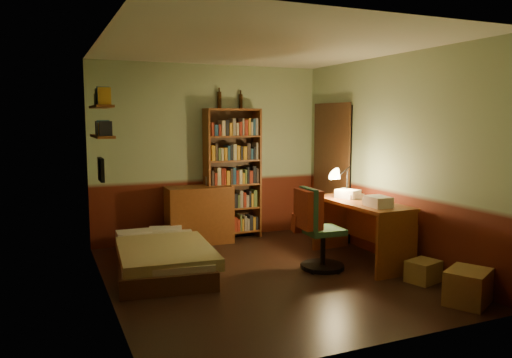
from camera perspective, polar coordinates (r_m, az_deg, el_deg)
name	(u,v)px	position (r m, az deg, el deg)	size (l,w,h in m)	color
floor	(265,276)	(5.91, 0.98, -11.02)	(3.50, 4.00, 0.02)	black
ceiling	(265,45)	(5.68, 1.04, 15.02)	(3.50, 4.00, 0.02)	silver
wall_back	(209,153)	(7.51, -5.35, 3.01)	(3.50, 0.02, 2.60)	#95AB83
wall_left	(103,170)	(5.17, -17.04, 0.95)	(0.02, 4.00, 2.60)	#95AB83
wall_right	(391,159)	(6.57, 15.14, 2.23)	(0.02, 4.00, 2.60)	#95AB83
wall_front	(373,186)	(3.91, 13.26, -0.79)	(3.50, 0.02, 2.60)	#95AB83
doorway	(333,172)	(7.63, 8.76, 0.76)	(0.06, 0.90, 2.00)	black
door_trim	(331,172)	(7.61, 8.53, 0.75)	(0.02, 0.98, 2.08)	#382112
bed	(162,247)	(6.13, -10.71, -7.67)	(1.00, 1.87, 0.56)	olive
dresser	(199,215)	(7.32, -6.54, -4.08)	(0.94, 0.47, 0.83)	brown
mini_stereo	(213,180)	(7.44, -4.96, -0.14)	(0.24, 0.18, 0.13)	#B2B2B7
bookshelf	(233,174)	(7.50, -2.69, 0.56)	(0.84, 0.26, 1.96)	brown
bottle_left	(219,100)	(7.50, -4.22, 8.98)	(0.07, 0.07, 0.25)	black
bottle_right	(241,101)	(7.62, -1.76, 8.85)	(0.06, 0.06, 0.22)	black
desk	(360,231)	(6.49, 11.84, -5.88)	(0.60, 1.45, 0.78)	brown
paper_stack	(348,194)	(6.63, 10.45, -1.68)	(0.21, 0.28, 0.11)	silver
desk_lamp	(347,175)	(6.66, 10.39, 0.43)	(0.18, 0.18, 0.59)	black
office_chair	(323,225)	(6.06, 7.70, -5.21)	(0.54, 0.48, 1.09)	#2F5938
red_jacket	(312,163)	(5.66, 6.37, 1.87)	(0.21, 0.39, 0.46)	#A73721
wall_shelf_lower	(102,136)	(6.26, -17.18, 4.69)	(0.20, 0.90, 0.03)	brown
wall_shelf_upper	(101,107)	(6.26, -17.30, 7.89)	(0.20, 0.90, 0.03)	brown
framed_picture	(101,170)	(5.78, -17.30, 1.04)	(0.04, 0.32, 0.26)	black
cardboard_box_a	(468,287)	(5.42, 23.06, -11.27)	(0.45, 0.36, 0.34)	olive
cardboard_box_b	(423,271)	(5.95, 18.57, -9.96)	(0.34, 0.28, 0.24)	olive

